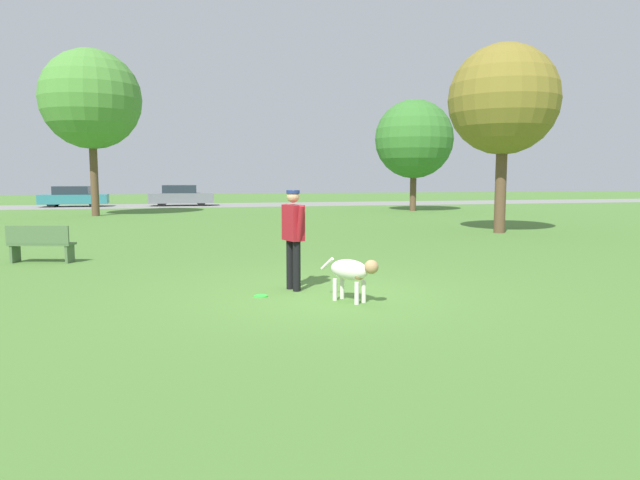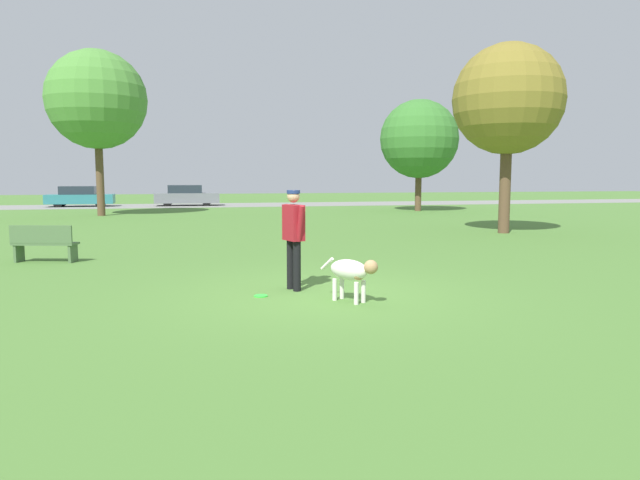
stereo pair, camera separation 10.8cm
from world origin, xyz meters
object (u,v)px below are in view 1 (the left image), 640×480
at_px(tree_near_right, 504,100).
at_px(park_bench, 40,243).
at_px(frisbee, 261,296).
at_px(tree_far_right, 414,139).
at_px(tree_far_left, 91,100).
at_px(parked_car_teal, 73,197).
at_px(person, 293,231).
at_px(dog, 352,271).
at_px(parked_car_grey, 181,196).

distance_m(tree_near_right, park_bench, 14.80).
xyz_separation_m(frisbee, tree_far_right, (11.82, 21.51, 4.05)).
bearing_deg(tree_far_left, tree_far_right, 0.79).
bearing_deg(parked_car_teal, park_bench, -82.99).
relative_size(person, park_bench, 1.16).
distance_m(parked_car_teal, park_bench, 26.54).
xyz_separation_m(person, park_bench, (-4.86, 4.39, -0.55)).
xyz_separation_m(frisbee, park_bench, (-4.25, 4.79, 0.44)).
distance_m(person, park_bench, 6.57).
height_order(person, park_bench, person).
bearing_deg(dog, parked_car_grey, 149.93).
distance_m(dog, frisbee, 1.56).
bearing_deg(park_bench, parked_car_teal, -66.64).
bearing_deg(tree_far_left, person, -74.32).
relative_size(person, tree_far_left, 0.21).
xyz_separation_m(dog, frisbee, (-1.30, 0.73, -0.47)).
bearing_deg(parked_car_grey, tree_near_right, -62.49).
relative_size(tree_far_right, park_bench, 4.31).
bearing_deg(dog, frisbee, -153.60).
bearing_deg(parked_car_teal, dog, -74.76).
height_order(frisbee, parked_car_grey, parked_car_grey).
bearing_deg(tree_near_right, tree_far_right, 79.77).
bearing_deg(tree_far_right, tree_far_left, -179.21).
relative_size(tree_far_right, parked_car_teal, 1.49).
distance_m(tree_far_left, parked_car_grey, 11.48).
bearing_deg(person, parked_car_grey, 165.95).
bearing_deg(parked_car_teal, frisbee, -76.63).
relative_size(parked_car_teal, park_bench, 2.89).
bearing_deg(parked_car_grey, person, -84.80).
bearing_deg(park_bench, tree_near_right, -149.08).
distance_m(tree_far_right, tree_far_left, 17.14).
bearing_deg(dog, tree_far_right, 120.36).
relative_size(tree_far_right, parked_car_grey, 1.46).
distance_m(dog, tree_near_right, 13.03).
distance_m(tree_far_right, parked_car_teal, 22.16).
bearing_deg(person, tree_far_right, 134.87).
bearing_deg(person, parked_car_teal, 178.30).
bearing_deg(park_bench, tree_far_right, -118.36).
xyz_separation_m(frisbee, tree_near_right, (9.48, 8.58, 4.48)).
bearing_deg(tree_far_left, dog, -73.44).
bearing_deg(park_bench, frisbee, 147.04).
distance_m(tree_near_right, parked_car_grey, 24.81).
relative_size(dog, parked_car_teal, 0.23).
bearing_deg(person, tree_far_left, 178.51).
relative_size(dog, park_bench, 0.67).
relative_size(dog, frisbee, 4.35).
height_order(frisbee, park_bench, park_bench).
xyz_separation_m(parked_car_teal, park_bench, (3.63, -26.29, -0.20)).
relative_size(tree_far_left, parked_car_teal, 1.93).
xyz_separation_m(dog, tree_near_right, (8.19, 9.31, 4.01)).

